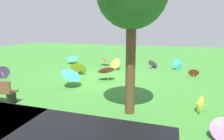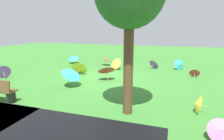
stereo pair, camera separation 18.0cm
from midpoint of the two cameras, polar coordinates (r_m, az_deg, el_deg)
name	(u,v)px [view 1 (the left image)]	position (r m, az deg, el deg)	size (l,w,h in m)	color
ground	(104,79)	(10.61, -2.82, -2.61)	(40.00, 40.00, 0.00)	#387A2D
parasol_purple_0	(2,72)	(12.17, -30.04, -0.46)	(0.80, 0.84, 0.77)	tan
parasol_purple_1	(153,63)	(13.54, 11.67, 1.89)	(0.86, 0.80, 0.65)	tan
parasol_yellow_0	(114,64)	(12.91, 0.32, 1.90)	(1.03, 0.97, 0.77)	tan
parasol_teal_0	(178,64)	(13.54, 18.57, 1.61)	(0.77, 0.68, 0.70)	tan
parasol_red_1	(105,59)	(14.24, -2.37, 3.13)	(1.03, 1.03, 0.66)	tan
parasol_red_2	(194,72)	(11.92, 22.49, -0.50)	(0.62, 0.59, 0.54)	tan
parasol_teal_2	(72,74)	(9.30, -12.33, -1.13)	(1.12, 1.16, 0.93)	tan
parasol_yellow_2	(198,104)	(7.05, 23.34, -9.05)	(0.51, 0.61, 0.60)	tan
parasol_yellow_3	(79,67)	(11.65, -10.11, 0.77)	(1.04, 0.88, 0.86)	tan
parasol_red_3	(106,69)	(10.26, -2.24, 0.22)	(1.23, 1.21, 0.89)	tan
parasol_teal_3	(72,58)	(15.22, -12.02, 3.53)	(0.85, 0.84, 0.69)	tan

